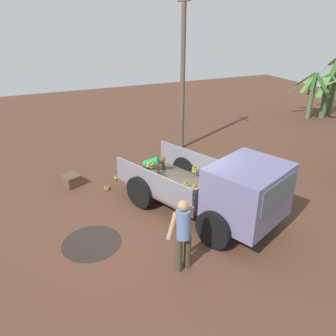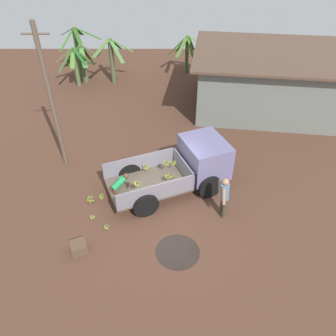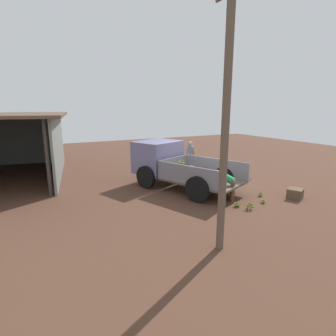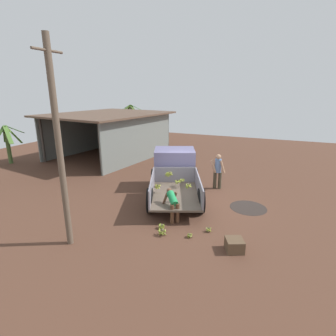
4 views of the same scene
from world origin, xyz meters
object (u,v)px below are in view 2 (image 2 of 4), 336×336
person_worker_loading (119,187)px  banana_bunch_on_ground_3 (92,217)px  wooden_crate_0 (79,247)px  person_foreground_visitor (224,196)px  cargo_truck (193,163)px  utility_pole (51,101)px  banana_bunch_on_ground_2 (106,227)px  banana_bunch_on_ground_1 (90,199)px  banana_bunch_on_ground_0 (101,196)px

person_worker_loading → banana_bunch_on_ground_3: person_worker_loading is taller
wooden_crate_0 → person_foreground_visitor: bearing=18.5°
cargo_truck → person_worker_loading: 3.09m
utility_pole → banana_bunch_on_ground_2: 5.45m
person_worker_loading → banana_bunch_on_ground_2: person_worker_loading is taller
person_foreground_visitor → banana_bunch_on_ground_2: bearing=-1.0°
banana_bunch_on_ground_2 → person_worker_loading: bearing=77.7°
person_worker_loading → banana_bunch_on_ground_1: 1.28m
cargo_truck → wooden_crate_0: size_ratio=10.01×
utility_pole → cargo_truck: bearing=-13.4°
banana_bunch_on_ground_0 → banana_bunch_on_ground_2: 1.63m
utility_pole → person_foreground_visitor: (6.61, -3.18, -2.14)m
wooden_crate_0 → cargo_truck: bearing=41.6°
cargo_truck → banana_bunch_on_ground_3: (-3.79, -2.05, -0.96)m
utility_pole → person_foreground_visitor: utility_pole is taller
cargo_truck → banana_bunch_on_ground_3: size_ratio=27.05×
person_worker_loading → wooden_crate_0: 2.74m
banana_bunch_on_ground_1 → person_worker_loading: bearing=5.0°
cargo_truck → utility_pole: bearing=144.0°
banana_bunch_on_ground_3 → banana_bunch_on_ground_0: bearing=81.8°
cargo_truck → banana_bunch_on_ground_3: bearing=-174.2°
banana_bunch_on_ground_2 → wooden_crate_0: size_ratio=0.42×
banana_bunch_on_ground_3 → wooden_crate_0: bearing=-96.7°
person_foreground_visitor → wooden_crate_0: 5.32m
cargo_truck → banana_bunch_on_ground_2: size_ratio=23.99×
person_worker_loading → wooden_crate_0: size_ratio=2.20×
banana_bunch_on_ground_1 → banana_bunch_on_ground_3: 0.91m
person_worker_loading → banana_bunch_on_ground_3: bearing=-175.3°
banana_bunch_on_ground_2 → banana_bunch_on_ground_1: bearing=121.2°
banana_bunch_on_ground_2 → banana_bunch_on_ground_3: size_ratio=1.13×
banana_bunch_on_ground_1 → wooden_crate_0: 2.36m
banana_bunch_on_ground_0 → banana_bunch_on_ground_3: size_ratio=1.26×
person_foreground_visitor → banana_bunch_on_ground_3: size_ratio=9.19×
utility_pole → banana_bunch_on_ground_3: size_ratio=32.12×
cargo_truck → banana_bunch_on_ground_0: bearing=172.3°
utility_pole → person_worker_loading: 4.35m
utility_pole → banana_bunch_on_ground_3: bearing=-62.0°
banana_bunch_on_ground_0 → wooden_crate_0: bearing=-97.3°
person_foreground_visitor → banana_bunch_on_ground_1: size_ratio=5.71×
person_foreground_visitor → banana_bunch_on_ground_0: size_ratio=7.28×
person_worker_loading → utility_pole: bearing=96.3°
cargo_truck → wooden_crate_0: (-3.97, -3.52, -0.85)m
banana_bunch_on_ground_0 → utility_pole: bearing=130.4°
banana_bunch_on_ground_1 → banana_bunch_on_ground_2: (0.83, -1.37, -0.04)m
banana_bunch_on_ground_1 → wooden_crate_0: wooden_crate_0 is taller
cargo_truck → person_foreground_visitor: cargo_truck is taller
utility_pole → banana_bunch_on_ground_0: utility_pole is taller
cargo_truck → banana_bunch_on_ground_1: 4.29m
person_foreground_visitor → banana_bunch_on_ground_0: (-4.66, 0.89, -0.87)m
utility_pole → banana_bunch_on_ground_0: 4.25m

